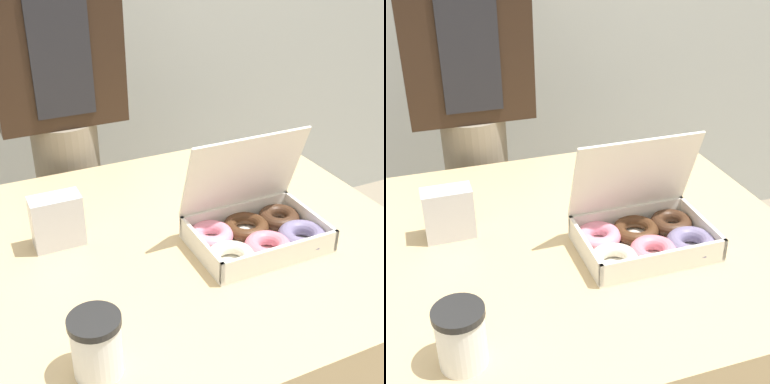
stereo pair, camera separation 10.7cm
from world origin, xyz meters
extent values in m
cube|color=tan|center=(0.00, 0.00, 0.36)|extent=(1.10, 0.88, 0.73)
cube|color=white|center=(0.18, -0.09, 0.73)|extent=(0.28, 0.20, 0.01)
cube|color=white|center=(0.05, -0.09, 0.76)|extent=(0.01, 0.20, 0.05)
cube|color=white|center=(0.32, -0.09, 0.76)|extent=(0.01, 0.20, 0.05)
cube|color=white|center=(0.18, -0.19, 0.76)|extent=(0.28, 0.01, 0.05)
cube|color=white|center=(0.18, 0.00, 0.76)|extent=(0.28, 0.01, 0.05)
cube|color=white|center=(0.18, -0.03, 0.88)|extent=(0.28, 0.07, 0.19)
torus|color=silver|center=(0.10, -0.14, 0.75)|extent=(0.14, 0.14, 0.03)
torus|color=pink|center=(0.10, -0.05, 0.75)|extent=(0.14, 0.14, 0.03)
torus|color=pink|center=(0.18, -0.14, 0.75)|extent=(0.14, 0.14, 0.03)
torus|color=#4C2D19|center=(0.18, -0.05, 0.75)|extent=(0.13, 0.13, 0.03)
torus|color=slate|center=(0.27, -0.14, 0.75)|extent=(0.12, 0.12, 0.03)
torus|color=#422819|center=(0.27, -0.05, 0.75)|extent=(0.13, 0.13, 0.03)
cylinder|color=white|center=(-0.23, -0.29, 0.78)|extent=(0.08, 0.08, 0.10)
cylinder|color=black|center=(-0.23, -0.29, 0.83)|extent=(0.08, 0.08, 0.01)
cube|color=silver|center=(-0.20, 0.09, 0.79)|extent=(0.11, 0.06, 0.12)
cylinder|color=gray|center=(-0.07, 0.58, 0.41)|extent=(0.20, 0.20, 0.83)
cube|color=black|center=(-0.07, 0.58, 1.09)|extent=(0.36, 0.16, 0.53)
cube|color=#232328|center=(-0.07, 0.50, 1.04)|extent=(0.16, 0.01, 0.34)
camera|label=1|loc=(-0.36, -0.91, 1.38)|focal=50.00mm
camera|label=2|loc=(-0.26, -0.95, 1.38)|focal=50.00mm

